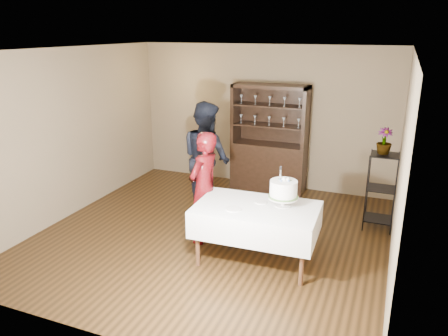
{
  "coord_description": "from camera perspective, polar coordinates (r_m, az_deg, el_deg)",
  "views": [
    {
      "loc": [
        2.39,
        -5.46,
        2.97
      ],
      "look_at": [
        0.15,
        0.1,
        1.05
      ],
      "focal_mm": 35.0,
      "sensor_mm": 36.0,
      "label": 1
    }
  ],
  "objects": [
    {
      "name": "ceiling",
      "position": [
        5.96,
        -1.72,
        15.19
      ],
      "size": [
        5.0,
        5.0,
        0.0
      ],
      "primitive_type": "plane",
      "rotation": [
        3.14,
        0.0,
        0.0
      ],
      "color": "silver",
      "rests_on": "back_wall"
    },
    {
      "name": "man",
      "position": [
        7.2,
        -2.31,
        1.35
      ],
      "size": [
        1.15,
        1.08,
        1.87
      ],
      "primitive_type": "imported",
      "rotation": [
        0.0,
        0.0,
        2.58
      ],
      "color": "black",
      "rests_on": "floor"
    },
    {
      "name": "cake_table",
      "position": [
        5.72,
        4.25,
        -6.73
      ],
      "size": [
        1.61,
        1.02,
        0.79
      ],
      "rotation": [
        0.0,
        0.0,
        0.04
      ],
      "color": "silver",
      "rests_on": "floor"
    },
    {
      "name": "back_wall",
      "position": [
        8.47,
        5.2,
        6.68
      ],
      "size": [
        5.0,
        0.02,
        2.7
      ],
      "primitive_type": "cube",
      "color": "#77644C",
      "rests_on": "floor"
    },
    {
      "name": "cake",
      "position": [
        5.62,
        7.77,
        -2.89
      ],
      "size": [
        0.44,
        0.44,
        0.54
      ],
      "rotation": [
        0.0,
        0.0,
        0.3
      ],
      "color": "beige",
      "rests_on": "cake_table"
    },
    {
      "name": "wall_left",
      "position": [
        7.5,
        -19.45,
        4.3
      ],
      "size": [
        0.02,
        5.0,
        2.7
      ],
      "primitive_type": "cube",
      "color": "#77644C",
      "rests_on": "floor"
    },
    {
      "name": "china_hutch",
      "position": [
        8.34,
        5.88,
        1.64
      ],
      "size": [
        1.4,
        0.48,
        2.0
      ],
      "color": "black",
      "rests_on": "floor"
    },
    {
      "name": "plant_etagere",
      "position": [
        7.05,
        19.84,
        -2.51
      ],
      "size": [
        0.42,
        0.42,
        1.2
      ],
      "color": "black",
      "rests_on": "floor"
    },
    {
      "name": "plate_far",
      "position": [
        5.77,
        4.85,
        -4.45
      ],
      "size": [
        0.18,
        0.18,
        0.01
      ],
      "primitive_type": "cylinder",
      "rotation": [
        0.0,
        0.0,
        0.11
      ],
      "color": "beige",
      "rests_on": "cake_table"
    },
    {
      "name": "potted_plant",
      "position": [
        6.87,
        20.21,
        3.32
      ],
      "size": [
        0.25,
        0.25,
        0.39
      ],
      "primitive_type": "imported",
      "rotation": [
        0.0,
        0.0,
        0.16
      ],
      "color": "#4B7437",
      "rests_on": "plant_etagere"
    },
    {
      "name": "wall_right",
      "position": [
        5.7,
        22.14,
        -0.09
      ],
      "size": [
        0.02,
        5.0,
        2.7
      ],
      "primitive_type": "cube",
      "color": "#77644C",
      "rests_on": "floor"
    },
    {
      "name": "woman",
      "position": [
        6.19,
        -2.64,
        -2.61
      ],
      "size": [
        0.49,
        0.65,
        1.63
      ],
      "primitive_type": "imported",
      "rotation": [
        0.0,
        0.0,
        -1.75
      ],
      "color": "#390705",
      "rests_on": "floor"
    },
    {
      "name": "plate_near",
      "position": [
        5.53,
        1.22,
        -5.37
      ],
      "size": [
        0.26,
        0.26,
        0.01
      ],
      "primitive_type": "cylinder",
      "rotation": [
        0.0,
        0.0,
        0.34
      ],
      "color": "beige",
      "rests_on": "cake_table"
    },
    {
      "name": "floor",
      "position": [
        6.66,
        -1.5,
        -8.72
      ],
      "size": [
        5.0,
        5.0,
        0.0
      ],
      "primitive_type": "plane",
      "color": "black",
      "rests_on": "ground"
    }
  ]
}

